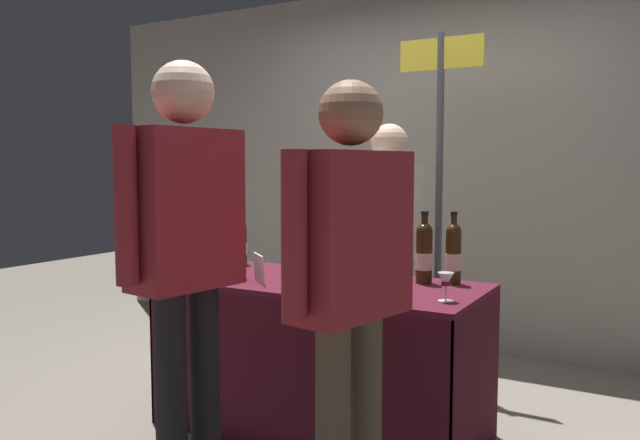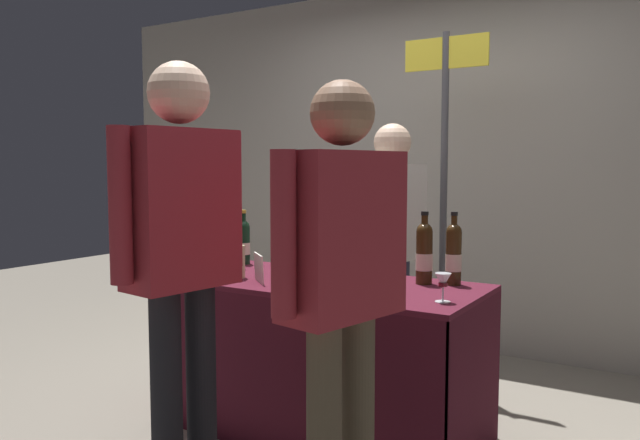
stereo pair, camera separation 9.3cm
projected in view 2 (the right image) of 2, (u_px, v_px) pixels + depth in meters
ground_plane at (320, 429)px, 3.15m from camera, size 12.00×12.00×0.00m
back_partition at (448, 166)px, 4.55m from camera, size 6.07×0.12×2.63m
tasting_table at (320, 328)px, 3.10m from camera, size 1.58×0.71×0.75m
featured_wine_bottle at (454, 253)px, 2.97m from camera, size 0.08×0.08×0.35m
display_bottle_0 at (326, 248)px, 3.20m from camera, size 0.08×0.08×0.33m
display_bottle_1 at (424, 252)px, 2.99m from camera, size 0.08×0.08×0.35m
display_bottle_2 at (235, 242)px, 3.45m from camera, size 0.08×0.08×0.33m
display_bottle_3 at (191, 246)px, 3.24m from camera, size 0.07×0.07×0.35m
display_bottle_4 at (344, 250)px, 3.09m from camera, size 0.08×0.08×0.34m
display_bottle_5 at (387, 262)px, 2.76m from camera, size 0.07×0.07×0.32m
display_bottle_6 at (243, 241)px, 3.61m from camera, size 0.08×0.08×0.31m
display_bottle_7 at (330, 255)px, 2.98m from camera, size 0.07×0.07×0.33m
wine_glass_near_vendor at (443, 282)px, 2.59m from camera, size 0.07×0.07×0.12m
flower_vase at (236, 252)px, 3.16m from camera, size 0.09×0.08×0.38m
brochure_stand at (259, 268)px, 3.04m from camera, size 0.14×0.12×0.14m
vendor_presenter at (392, 235)px, 3.61m from camera, size 0.30×0.54×1.56m
taster_foreground_right at (181, 240)px, 2.41m from camera, size 0.27×0.59×1.71m
taster_foreground_left at (342, 269)px, 2.14m from camera, size 0.30×0.61×1.60m
booth_signpost at (444, 166)px, 3.82m from camera, size 0.52×0.04×2.12m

